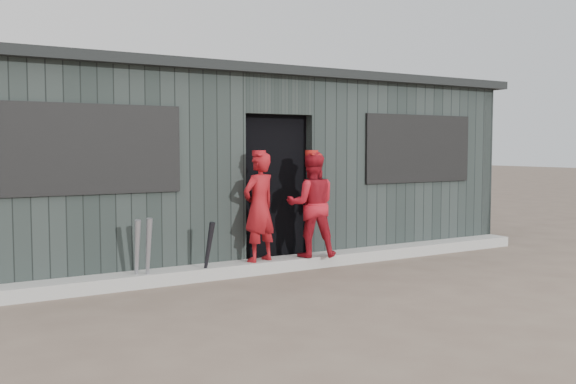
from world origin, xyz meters
TOP-DOWN VIEW (x-y plane):
  - ground at (0.00, 0.00)m, footprint 80.00×80.00m
  - curb at (0.00, 1.82)m, footprint 8.00×0.36m
  - bat_left at (-2.02, 1.71)m, footprint 0.11×0.27m
  - bat_mid at (-1.90, 1.68)m, footprint 0.08×0.22m
  - bat_right at (-1.18, 1.66)m, footprint 0.14×0.23m
  - player_red_left at (-0.43, 1.78)m, footprint 0.57×0.46m
  - player_red_right at (0.31, 1.73)m, footprint 0.81×0.74m
  - player_grey_back at (0.48, 2.45)m, footprint 0.72×0.49m
  - dugout at (-0.00, 3.50)m, footprint 8.30×3.30m

SIDE VIEW (x-z plane):
  - ground at x=0.00m, z-range 0.00..0.00m
  - curb at x=0.00m, z-range 0.00..0.15m
  - bat_right at x=-1.18m, z-range 0.00..0.71m
  - bat_left at x=-2.02m, z-range 0.00..0.78m
  - bat_mid at x=-1.90m, z-range 0.00..0.79m
  - player_grey_back at x=0.48m, z-range 0.00..1.42m
  - player_red_left at x=-0.43m, z-range 0.15..1.51m
  - player_red_right at x=0.31m, z-range 0.15..1.51m
  - dugout at x=0.00m, z-range -0.02..2.60m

